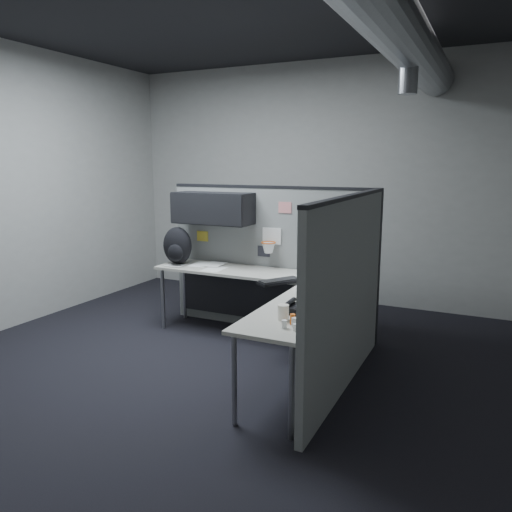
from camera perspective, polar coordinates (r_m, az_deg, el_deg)
The scene contains 12 objects.
room at distance 4.06m, azimuth 2.60°, elevation 13.66°, with size 5.62×5.62×3.22m.
partition_back at distance 5.58m, azimuth -0.21°, elevation 1.54°, with size 2.44×0.42×1.63m.
partition_right at distance 4.22m, azimuth 10.42°, elevation -4.14°, with size 0.07×2.23×1.63m.
desk at distance 5.02m, azimuth 1.26°, elevation -3.97°, with size 2.31×2.11×0.73m.
monitor at distance 4.95m, azimuth 9.04°, elevation -0.21°, with size 0.54×0.54×0.44m.
keyboard at distance 4.84m, azimuth 2.72°, elevation -2.90°, with size 0.37×0.45×0.04m.
mouse at distance 4.43m, azimuth 6.55°, elevation -4.30°, with size 0.24×0.26×0.04m.
phone at distance 3.92m, azimuth 4.69°, elevation -5.96°, with size 0.19×0.20×0.09m.
bottles at distance 3.58m, azimuth 4.11°, elevation -7.61°, with size 0.13×0.15×0.08m.
cup at distance 3.72m, azimuth 3.13°, elevation -6.45°, with size 0.08×0.08×0.12m, color white.
papers at distance 5.65m, azimuth -6.22°, elevation -1.09°, with size 0.71×0.49×0.01m.
backpack at distance 5.75m, azimuth -8.98°, elevation 1.10°, with size 0.37×0.33×0.43m.
Camera 1 is at (2.14, -3.73, 1.89)m, focal length 35.00 mm.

